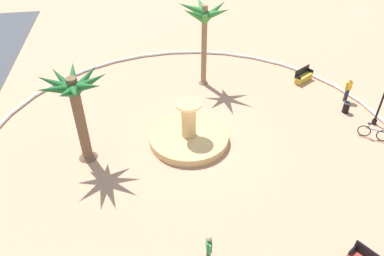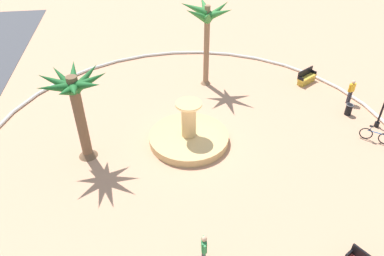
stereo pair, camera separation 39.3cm
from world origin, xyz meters
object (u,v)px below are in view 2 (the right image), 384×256
(fountain, at_px, (189,136))
(bicycle_red_frame, at_px, (375,136))
(palm_tree_by_curb, at_px, (75,96))
(person_cyclist_helmet, at_px, (351,90))
(palm_tree_near_fountain, at_px, (207,22))
(bench_east, at_px, (306,78))
(person_cyclist_photo, at_px, (204,249))
(trash_bin, at_px, (349,109))

(fountain, distance_m, bicycle_red_frame, 10.42)
(palm_tree_by_curb, relative_size, person_cyclist_helmet, 3.06)
(palm_tree_near_fountain, xyz_separation_m, bench_east, (-0.87, -7.07, -4.11))
(bicycle_red_frame, bearing_deg, fountain, 82.10)
(palm_tree_by_curb, xyz_separation_m, bench_east, (5.93, -14.56, -3.39))
(person_cyclist_helmet, distance_m, person_cyclist_photo, 15.19)
(bicycle_red_frame, distance_m, person_cyclist_photo, 12.46)
(trash_bin, relative_size, bicycle_red_frame, 0.52)
(trash_bin, bearing_deg, fountain, 97.22)
(bicycle_red_frame, bearing_deg, bench_east, 10.31)
(palm_tree_near_fountain, height_order, person_cyclist_helmet, palm_tree_near_fountain)
(bench_east, bearing_deg, fountain, 120.92)
(fountain, height_order, trash_bin, fountain)
(person_cyclist_helmet, xyz_separation_m, person_cyclist_photo, (-10.24, 11.22, -0.00))
(bicycle_red_frame, relative_size, person_cyclist_helmet, 0.86)
(person_cyclist_photo, bearing_deg, trash_bin, -49.61)
(bench_east, relative_size, trash_bin, 2.22)
(palm_tree_by_curb, height_order, person_cyclist_helmet, palm_tree_by_curb)
(palm_tree_by_curb, distance_m, bicycle_red_frame, 16.19)
(bicycle_red_frame, bearing_deg, person_cyclist_helmet, -6.59)
(fountain, relative_size, bicycle_red_frame, 3.13)
(person_cyclist_helmet, bearing_deg, bench_east, 30.61)
(fountain, distance_m, palm_tree_near_fountain, 7.78)
(fountain, relative_size, person_cyclist_photo, 2.70)
(fountain, relative_size, trash_bin, 6.07)
(person_cyclist_photo, bearing_deg, fountain, -3.29)
(palm_tree_near_fountain, bearing_deg, bicycle_red_frame, -132.89)
(bench_east, distance_m, person_cyclist_helmet, 3.40)
(palm_tree_by_curb, bearing_deg, bicycle_red_frame, -93.37)
(bench_east, bearing_deg, bicycle_red_frame, -169.69)
(trash_bin, distance_m, bicycle_red_frame, 2.72)
(palm_tree_near_fountain, bearing_deg, person_cyclist_helmet, -113.15)
(palm_tree_by_curb, relative_size, bicycle_red_frame, 3.56)
(trash_bin, bearing_deg, bench_east, 14.22)
(palm_tree_near_fountain, bearing_deg, trash_bin, -121.69)
(palm_tree_near_fountain, height_order, person_cyclist_photo, palm_tree_near_fountain)
(fountain, relative_size, bench_east, 2.73)
(fountain, xyz_separation_m, palm_tree_by_curb, (-0.50, 5.50, 3.39))
(person_cyclist_helmet, bearing_deg, bicycle_red_frame, 173.41)
(bicycle_red_frame, height_order, person_cyclist_photo, person_cyclist_photo)
(palm_tree_near_fountain, xyz_separation_m, bicycle_red_frame, (-7.73, -8.32, -4.07))
(bench_east, height_order, person_cyclist_helmet, person_cyclist_helmet)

